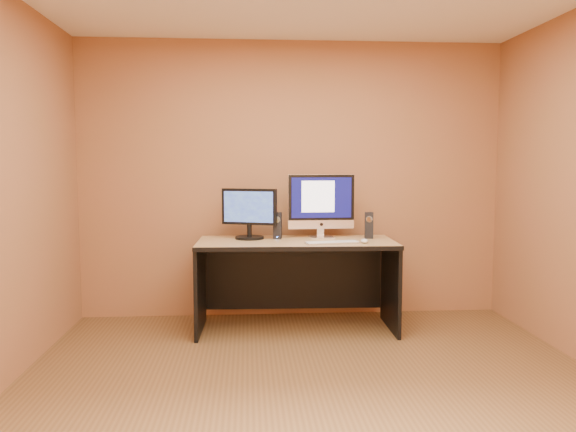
# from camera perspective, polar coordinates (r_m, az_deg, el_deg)

# --- Properties ---
(floor) EXTENTS (4.00, 4.00, 0.00)m
(floor) POSITION_cam_1_polar(r_m,az_deg,el_deg) (3.66, 3.07, -18.12)
(floor) COLOR brown
(floor) RESTS_ON ground
(walls) EXTENTS (4.00, 4.00, 2.60)m
(walls) POSITION_cam_1_polar(r_m,az_deg,el_deg) (3.36, 3.18, 2.66)
(walls) COLOR #985C3D
(walls) RESTS_ON ground
(desk) EXTENTS (1.72, 0.79, 0.79)m
(desk) POSITION_cam_1_polar(r_m,az_deg,el_deg) (4.94, 0.83, -7.06)
(desk) COLOR tan
(desk) RESTS_ON ground
(imac) EXTENTS (0.61, 0.25, 0.59)m
(imac) POSITION_cam_1_polar(r_m,az_deg,el_deg) (5.04, 3.44, 1.08)
(imac) COLOR silver
(imac) RESTS_ON desk
(second_monitor) EXTENTS (0.57, 0.41, 0.45)m
(second_monitor) POSITION_cam_1_polar(r_m,az_deg,el_deg) (4.98, -3.95, 0.22)
(second_monitor) COLOR black
(second_monitor) RESTS_ON desk
(speaker_left) EXTENTS (0.08, 0.09, 0.23)m
(speaker_left) POSITION_cam_1_polar(r_m,az_deg,el_deg) (4.99, -1.07, -0.98)
(speaker_left) COLOR black
(speaker_left) RESTS_ON desk
(speaker_right) EXTENTS (0.08, 0.09, 0.23)m
(speaker_right) POSITION_cam_1_polar(r_m,az_deg,el_deg) (5.06, 8.22, -0.94)
(speaker_right) COLOR black
(speaker_right) RESTS_ON desk
(keyboard) EXTENTS (0.47, 0.20, 0.02)m
(keyboard) POSITION_cam_1_polar(r_m,az_deg,el_deg) (4.71, 4.51, -2.70)
(keyboard) COLOR silver
(keyboard) RESTS_ON desk
(mouse) EXTENTS (0.08, 0.12, 0.04)m
(mouse) POSITION_cam_1_polar(r_m,az_deg,el_deg) (4.77, 7.78, -2.51)
(mouse) COLOR silver
(mouse) RESTS_ON desk
(cable_a) EXTENTS (0.06, 0.23, 0.01)m
(cable_a) POSITION_cam_1_polar(r_m,az_deg,el_deg) (5.16, 3.64, -2.04)
(cable_a) COLOR black
(cable_a) RESTS_ON desk
(cable_b) EXTENTS (0.11, 0.17, 0.01)m
(cable_b) POSITION_cam_1_polar(r_m,az_deg,el_deg) (5.18, 3.00, -2.00)
(cable_b) COLOR black
(cable_b) RESTS_ON desk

